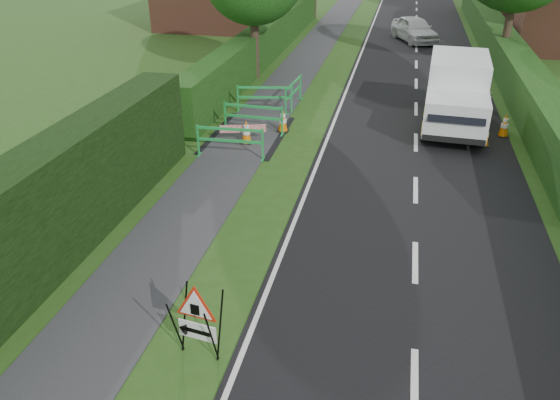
{
  "coord_description": "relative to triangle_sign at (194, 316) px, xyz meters",
  "views": [
    {
      "loc": [
        1.78,
        -5.56,
        6.62
      ],
      "look_at": [
        -0.48,
        4.61,
        1.11
      ],
      "focal_mm": 35.0,
      "sensor_mm": 36.0,
      "label": 1
    }
  ],
  "objects": [
    {
      "name": "road_surface",
      "position": [
        3.57,
        34.12,
        -0.84
      ],
      "size": [
        6.0,
        90.0,
        0.02
      ],
      "primitive_type": "cube",
      "color": "black",
      "rests_on": "ground"
    },
    {
      "name": "footpath",
      "position": [
        -1.93,
        34.12,
        -0.84
      ],
      "size": [
        2.0,
        90.0,
        0.02
      ],
      "primitive_type": "cube",
      "color": "#2D2D30",
      "rests_on": "ground"
    },
    {
      "name": "hedge_west_far",
      "position": [
        -3.93,
        21.12,
        -0.85
      ],
      "size": [
        1.0,
        24.0,
        1.8
      ],
      "primitive_type": "cube",
      "color": "#14380F",
      "rests_on": "ground"
    },
    {
      "name": "hedge_east",
      "position": [
        7.57,
        15.12,
        -0.85
      ],
      "size": [
        1.2,
        50.0,
        1.5
      ],
      "primitive_type": "cube",
      "color": "#14380F",
      "rests_on": "ground"
    },
    {
      "name": "triangle_sign",
      "position": [
        0.0,
        0.0,
        0.0
      ],
      "size": [
        0.94,
        0.94,
        1.22
      ],
      "rotation": [
        0.0,
        0.0,
        -0.14
      ],
      "color": "black",
      "rests_on": "ground"
    },
    {
      "name": "works_van",
      "position": [
        4.79,
        12.57,
        0.35
      ],
      "size": [
        2.23,
        5.06,
        2.26
      ],
      "rotation": [
        0.0,
        0.0,
        -0.06
      ],
      "color": "silver",
      "rests_on": "ground"
    },
    {
      "name": "traffic_cone_0",
      "position": [
        5.68,
        10.84,
        -0.46
      ],
      "size": [
        0.38,
        0.38,
        0.79
      ],
      "color": "black",
      "rests_on": "ground"
    },
    {
      "name": "traffic_cone_1",
      "position": [
        6.4,
        11.86,
        -0.46
      ],
      "size": [
        0.38,
        0.38,
        0.79
      ],
      "color": "black",
      "rests_on": "ground"
    },
    {
      "name": "traffic_cone_2",
      "position": [
        6.19,
        14.86,
        -0.46
      ],
      "size": [
        0.38,
        0.38,
        0.79
      ],
      "color": "black",
      "rests_on": "ground"
    },
    {
      "name": "traffic_cone_3",
      "position": [
        -1.78,
        9.41,
        -0.46
      ],
      "size": [
        0.38,
        0.38,
        0.79
      ],
      "color": "black",
      "rests_on": "ground"
    },
    {
      "name": "traffic_cone_4",
      "position": [
        -0.86,
        10.72,
        -0.46
      ],
      "size": [
        0.38,
        0.38,
        0.79
      ],
      "color": "black",
      "rests_on": "ground"
    },
    {
      "name": "ped_barrier_0",
      "position": [
        -1.93,
        8.16,
        -0.22
      ],
      "size": [
        2.07,
        0.45,
        1.0
      ],
      "rotation": [
        0.0,
        0.0,
        0.05
      ],
      "color": "green",
      "rests_on": "ground"
    },
    {
      "name": "ped_barrier_1",
      "position": [
        -1.81,
        10.38,
        -0.22
      ],
      "size": [
        2.07,
        0.43,
        1.0
      ],
      "rotation": [
        0.0,
        0.0,
        -0.04
      ],
      "color": "green",
      "rests_on": "ground"
    },
    {
      "name": "ped_barrier_2",
      "position": [
        -1.97,
        12.61,
        -0.22
      ],
      "size": [
        2.09,
        0.73,
        1.0
      ],
      "rotation": [
        0.0,
        0.0,
        0.19
      ],
      "color": "green",
      "rests_on": "ground"
    },
    {
      "name": "ped_barrier_3",
      "position": [
        -1.05,
        13.43,
        -0.22
      ],
      "size": [
        0.53,
        2.08,
        1.0
      ],
      "rotation": [
        0.0,
        0.0,
        1.48
      ],
      "color": "green",
      "rests_on": "ground"
    },
    {
      "name": "redwhite_plank",
      "position": [
        -1.92,
        9.5,
        -0.85
      ],
      "size": [
        1.45,
        0.46,
        0.25
      ],
      "primitive_type": "cube",
      "rotation": [
        0.0,
        0.0,
        0.28
      ],
      "color": "red",
      "rests_on": "ground"
    },
    {
      "name": "hatchback_car",
      "position": [
        3.4,
        26.74,
        -0.16
      ],
      "size": [
        3.07,
        4.32,
        1.37
      ],
      "primitive_type": "imported",
      "rotation": [
        0.0,
        0.0,
        0.41
      ],
      "color": "silver",
      "rests_on": "ground"
    }
  ]
}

